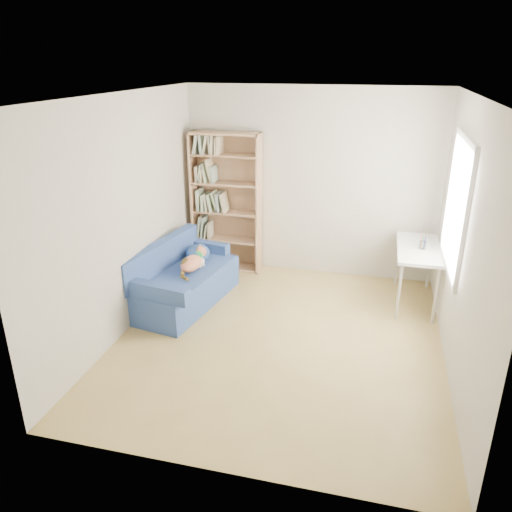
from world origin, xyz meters
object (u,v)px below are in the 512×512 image
(bookshelf, at_px, (227,208))
(pen_cup, at_px, (423,244))
(desk, at_px, (418,253))
(sofa, at_px, (182,280))

(bookshelf, xyz_separation_m, pen_cup, (2.68, -0.56, -0.10))
(pen_cup, bearing_deg, desk, 139.52)
(sofa, distance_m, desk, 2.96)
(desk, height_order, pen_cup, pen_cup)
(sofa, xyz_separation_m, desk, (2.86, 0.71, 0.36))
(sofa, bearing_deg, pen_cup, 22.88)
(bookshelf, height_order, pen_cup, bookshelf)
(sofa, height_order, pen_cup, pen_cup)
(bookshelf, distance_m, pen_cup, 2.74)
(bookshelf, relative_size, desk, 1.76)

